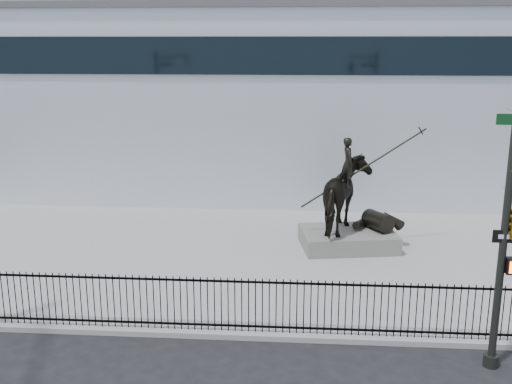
{
  "coord_description": "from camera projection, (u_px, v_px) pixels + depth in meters",
  "views": [
    {
      "loc": [
        2.33,
        -13.13,
        7.59
      ],
      "look_at": [
        0.9,
        6.0,
        2.76
      ],
      "focal_mm": 42.0,
      "sensor_mm": 36.0,
      "label": 1
    }
  ],
  "objects": [
    {
      "name": "plaza",
      "position": [
        233.0,
        257.0,
        21.47
      ],
      "size": [
        30.0,
        12.0,
        0.15
      ],
      "primitive_type": "cube",
      "color": "#9A9A97",
      "rests_on": "ground"
    },
    {
      "name": "building",
      "position": [
        259.0,
        99.0,
        32.96
      ],
      "size": [
        44.0,
        14.0,
        9.0
      ],
      "primitive_type": "cube",
      "color": "silver",
      "rests_on": "ground"
    },
    {
      "name": "statue_plinth",
      "position": [
        348.0,
        239.0,
        22.22
      ],
      "size": [
        3.72,
        2.85,
        0.63
      ],
      "primitive_type": "cube",
      "rotation": [
        0.0,
        0.0,
        0.17
      ],
      "color": "#5E5B56",
      "rests_on": "plaza"
    },
    {
      "name": "ground",
      "position": [
        201.0,
        359.0,
        14.72
      ],
      "size": [
        120.0,
        120.0,
        0.0
      ],
      "primitive_type": "plane",
      "color": "black",
      "rests_on": "ground"
    },
    {
      "name": "picket_fence",
      "position": [
        208.0,
        304.0,
        15.71
      ],
      "size": [
        22.1,
        0.1,
        1.5
      ],
      "color": "black",
      "rests_on": "plaza"
    },
    {
      "name": "equestrian_statue",
      "position": [
        351.0,
        196.0,
        21.82
      ],
      "size": [
        4.28,
        3.02,
        3.67
      ],
      "rotation": [
        0.0,
        0.0,
        0.17
      ],
      "color": "black",
      "rests_on": "statue_plinth"
    }
  ]
}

